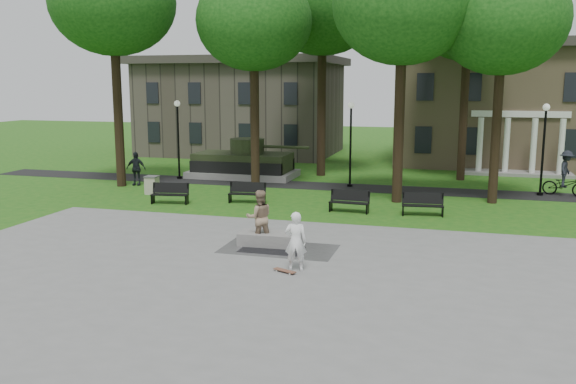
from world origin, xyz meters
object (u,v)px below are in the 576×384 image
Objects in this scene: park_bench_0 at (170,193)px; trash_bin at (152,185)px; cyclist at (565,178)px; friend_watching at (259,217)px; skateboarder at (296,241)px; concrete_block at (270,239)px.

park_bench_0 is 2.95m from trash_bin.
cyclist is at bearing 14.26° from trash_bin.
friend_watching is 1.08× the size of park_bench_0.
skateboarder is at bearing 165.77° from cyclist.
trash_bin is at bearing -69.80° from friend_watching.
concrete_block is at bearing -49.34° from park_bench_0.
concrete_block is at bearing 157.76° from friend_watching.
cyclist is 2.45× the size of trash_bin.
skateboarder is 1.95× the size of trash_bin.
cyclist is (10.07, 16.10, 0.01)m from skateboarder.
friend_watching is (-0.39, -0.03, 0.77)m from concrete_block.
cyclist is 1.28× the size of park_bench_0.
park_bench_0 reaches higher than trash_bin.
concrete_block is 3.24m from skateboarder.
friend_watching is at bearing -175.77° from concrete_block.
trash_bin is (-2.10, 2.07, -0.04)m from park_bench_0.
park_bench_0 is at bearing -54.47° from skateboarder.
friend_watching is 0.84× the size of cyclist.
trash_bin reaches higher than concrete_block.
concrete_block is at bearing -41.97° from trash_bin.
concrete_block is 2.29× the size of trash_bin.
park_bench_0 is at bearing -69.38° from friend_watching.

